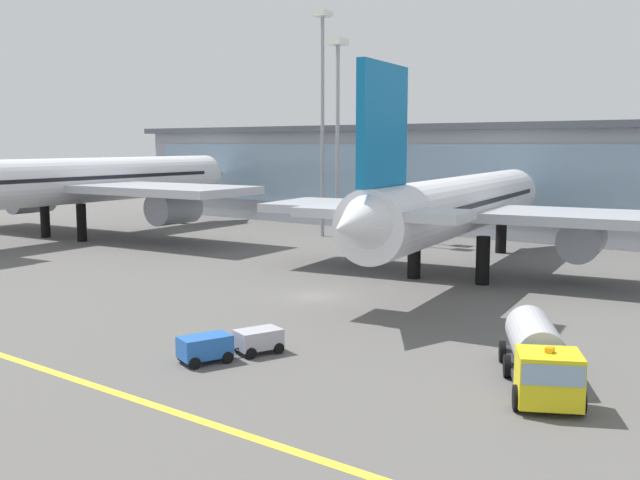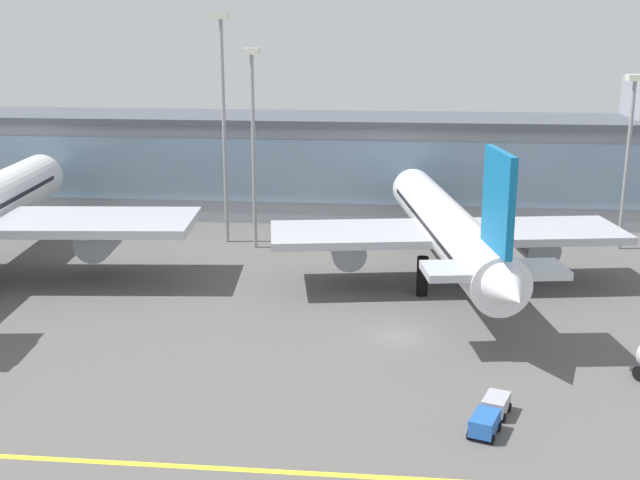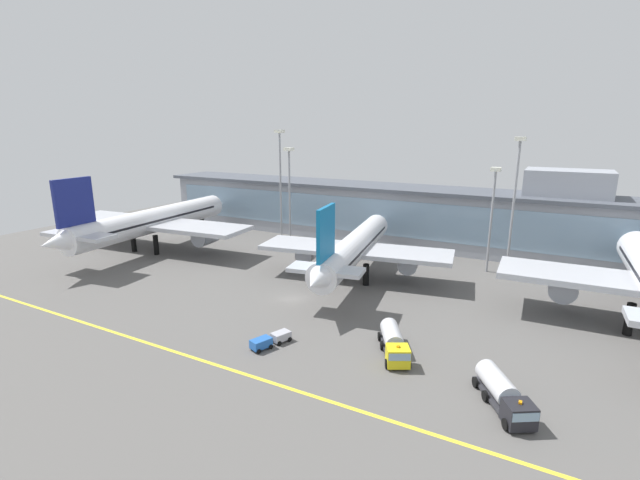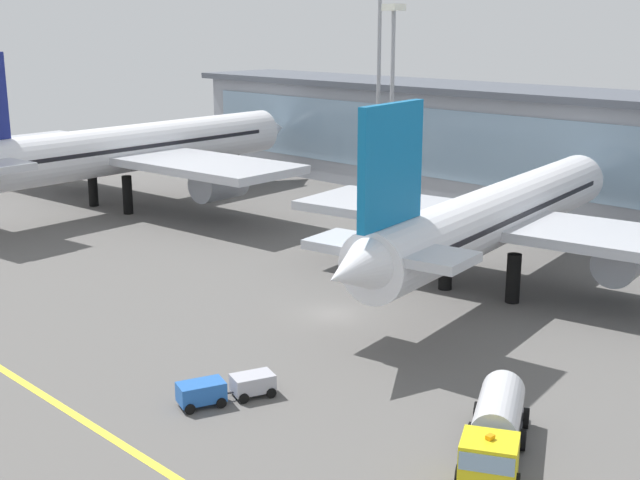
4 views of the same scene
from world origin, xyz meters
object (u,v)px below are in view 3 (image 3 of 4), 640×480
baggage_tug_near (270,340)px  apron_light_mast_west (280,172)px  fuel_tanker_truck (394,343)px  apron_light_mast_far_east (515,189)px  airliner_near_right (354,248)px  service_truck_far (504,394)px  airliner_near_left (153,221)px  apron_light_mast_centre (289,183)px  apron_light_mast_east (493,203)px

baggage_tug_near → apron_light_mast_west: apron_light_mast_west is taller
fuel_tanker_truck → apron_light_mast_far_east: apron_light_mast_far_east is taller
baggage_tug_near → apron_light_mast_west: 53.66m
baggage_tug_near → apron_light_mast_far_east: bearing=170.6°
apron_light_mast_west → apron_light_mast_far_east: bearing=-1.3°
apron_light_mast_far_east → airliner_near_right: bearing=-151.7°
baggage_tug_near → fuel_tanker_truck: bearing=129.4°
service_truck_far → apron_light_mast_west: bearing=-160.5°
airliner_near_left → airliner_near_right: 48.32m
airliner_near_left → apron_light_mast_centre: 31.97m
airliner_near_left → service_truck_far: (77.44, -25.59, -5.12)m
airliner_near_left → fuel_tanker_truck: 67.64m
airliner_near_right → apron_light_mast_west: bearing=50.8°
apron_light_mast_west → airliner_near_right: bearing=-29.6°
airliner_near_left → fuel_tanker_truck: bearing=-112.8°
airliner_near_left → baggage_tug_near: airliner_near_left is taller
airliner_near_left → airliner_near_right: airliner_near_left is taller
fuel_tanker_truck → apron_light_mast_west: size_ratio=0.34×
apron_light_mast_east → airliner_near_left: bearing=-164.4°
fuel_tanker_truck → apron_light_mast_centre: size_ratio=0.40×
airliner_near_left → service_truck_far: size_ratio=5.94×
airliner_near_left → apron_light_mast_east: (69.08, 19.30, 6.81)m
baggage_tug_near → service_truck_far: service_truck_far is taller
apron_light_mast_east → apron_light_mast_far_east: 5.64m
airliner_near_right → apron_light_mast_east: bearing=-62.1°
baggage_tug_near → apron_light_mast_far_east: apron_light_mast_far_east is taller
airliner_near_right → apron_light_mast_far_east: apron_light_mast_far_east is taller
apron_light_mast_west → apron_light_mast_east: bearing=2.0°
airliner_near_left → service_truck_far: airliner_near_left is taller
apron_light_mast_east → apron_light_mast_far_east: apron_light_mast_far_east is taller
service_truck_far → apron_light_mast_centre: apron_light_mast_centre is taller
airliner_near_left → apron_light_mast_east: bearing=-79.5°
apron_light_mast_west → apron_light_mast_centre: apron_light_mast_west is taller
airliner_near_left → airliner_near_right: bearing=-91.2°
service_truck_far → apron_light_mast_east: bearing=158.5°
apron_light_mast_west → apron_light_mast_centre: 4.90m
baggage_tug_near → apron_light_mast_centre: apron_light_mast_centre is taller
apron_light_mast_centre → apron_light_mast_far_east: apron_light_mast_far_east is taller
apron_light_mast_centre → apron_light_mast_far_east: 46.25m
baggage_tug_near → apron_light_mast_far_east: size_ratio=0.23×
apron_light_mast_east → apron_light_mast_centre: bearing=-174.8°
baggage_tug_near → apron_light_mast_west: bearing=-129.0°
airliner_near_right → baggage_tug_near: 29.56m
airliner_near_left → apron_light_mast_far_east: 75.40m
service_truck_far → apron_light_mast_west: apron_light_mast_west is taller
apron_light_mast_far_east → service_truck_far: bearing=-83.9°
service_truck_far → apron_light_mast_far_east: (-4.54, 42.12, 15.02)m
airliner_near_right → baggage_tug_near: size_ratio=8.05×
apron_light_mast_far_east → fuel_tanker_truck: bearing=-103.1°
apron_light_mast_centre → apron_light_mast_east: apron_light_mast_centre is taller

